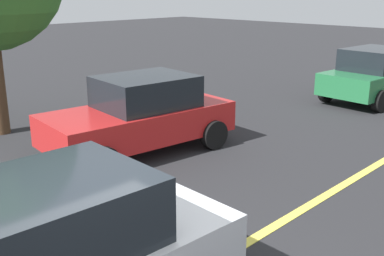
# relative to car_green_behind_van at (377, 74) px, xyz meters

# --- Properties ---
(lane_marking_centre) EXTENTS (28.00, 0.16, 0.01)m
(lane_marking_centre) POSITION_rel_car_green_behind_van_xyz_m (-8.96, -2.55, -0.81)
(lane_marking_centre) COLOR #E0D14C
(car_green_behind_van) EXTENTS (4.36, 2.19, 1.63)m
(car_green_behind_van) POSITION_rel_car_green_behind_van_xyz_m (0.00, 0.00, 0.00)
(car_green_behind_van) COLOR #236B3D
(car_green_behind_van) RESTS_ON ground_plane
(car_red_mid_road) EXTENTS (4.18, 2.33, 1.63)m
(car_red_mid_road) POSITION_rel_car_green_behind_van_xyz_m (-8.33, 1.47, -0.00)
(car_red_mid_road) COLOR red
(car_red_mid_road) RESTS_ON ground_plane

